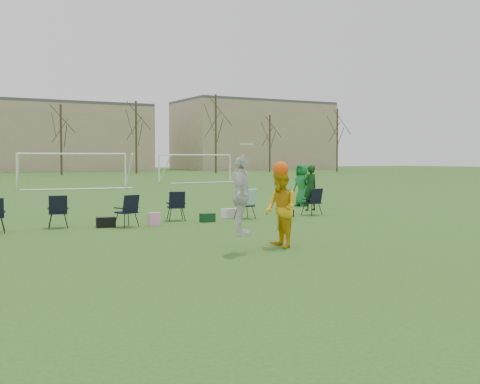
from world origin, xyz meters
TOP-DOWN VIEW (x-y plane):
  - ground at (0.00, 0.00)m, footprint 260.00×260.00m
  - fielder_green_far at (9.02, 11.56)m, footprint 0.72×0.98m
  - center_contest at (1.19, 1.60)m, footprint 2.04×1.32m
  - sideline_setup at (2.17, 7.98)m, footprint 11.44×1.78m
  - goal_mid at (4.00, 32.00)m, footprint 7.40×0.63m
  - goal_right at (16.00, 38.00)m, footprint 7.35×1.14m

SIDE VIEW (x-z plane):
  - ground at x=0.00m, z-range 0.00..0.00m
  - sideline_setup at x=2.17m, z-range -0.38..1.44m
  - fielder_green_far at x=9.02m, z-range 0.00..1.84m
  - center_contest at x=1.19m, z-range -0.13..2.23m
  - goal_mid at x=4.00m, z-range 0.69..3.15m
  - goal_right at x=16.00m, z-range 0.69..3.15m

